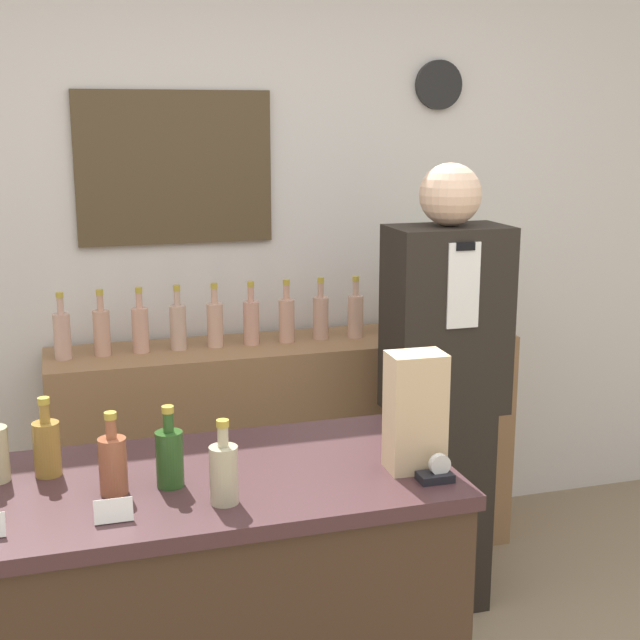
{
  "coord_description": "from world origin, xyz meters",
  "views": [
    {
      "loc": [
        -0.79,
        -1.71,
        1.86
      ],
      "look_at": [
        0.06,
        1.11,
        1.19
      ],
      "focal_mm": 50.0,
      "sensor_mm": 36.0,
      "label": 1
    }
  ],
  "objects_px": {
    "potted_plant": "(467,286)",
    "shopkeeper": "(444,395)",
    "paper_bag": "(415,412)",
    "tape_dispenser": "(437,473)"
  },
  "relations": [
    {
      "from": "shopkeeper",
      "to": "paper_bag",
      "type": "xyz_separation_m",
      "value": [
        -0.47,
        -0.82,
        0.25
      ]
    },
    {
      "from": "potted_plant",
      "to": "shopkeeper",
      "type": "bearing_deg",
      "value": -122.75
    },
    {
      "from": "paper_bag",
      "to": "tape_dispenser",
      "type": "xyz_separation_m",
      "value": [
        0.02,
        -0.09,
        -0.14
      ]
    },
    {
      "from": "potted_plant",
      "to": "tape_dispenser",
      "type": "distance_m",
      "value": 1.68
    },
    {
      "from": "potted_plant",
      "to": "paper_bag",
      "type": "height_order",
      "value": "potted_plant"
    },
    {
      "from": "shopkeeper",
      "to": "potted_plant",
      "type": "distance_m",
      "value": 0.72
    },
    {
      "from": "potted_plant",
      "to": "paper_bag",
      "type": "xyz_separation_m",
      "value": [
        -0.82,
        -1.38,
        -0.04
      ]
    },
    {
      "from": "shopkeeper",
      "to": "potted_plant",
      "type": "bearing_deg",
      "value": 57.25
    },
    {
      "from": "shopkeeper",
      "to": "potted_plant",
      "type": "height_order",
      "value": "shopkeeper"
    },
    {
      "from": "shopkeeper",
      "to": "potted_plant",
      "type": "xyz_separation_m",
      "value": [
        0.36,
        0.56,
        0.29
      ]
    }
  ]
}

